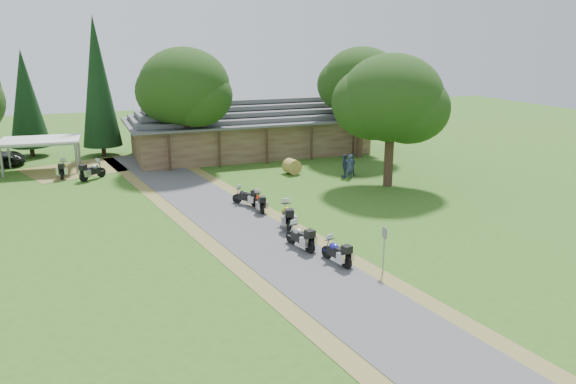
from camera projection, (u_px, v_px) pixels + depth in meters
name	position (u px, v px, depth m)	size (l,w,h in m)	color
ground	(282.00, 254.00, 26.91)	(120.00, 120.00, 0.00)	#2E5919
driveway	(247.00, 230.00, 30.34)	(46.00, 46.00, 0.00)	#4B4B4E
lodge	(250.00, 126.00, 49.94)	(21.40, 9.40, 4.90)	brown
carport	(42.00, 155.00, 43.62)	(5.81, 3.87, 2.52)	silver
motorcycle_row_a	(336.00, 251.00, 25.65)	(1.83, 0.60, 1.25)	#1E1F9C
motorcycle_row_b	(300.00, 236.00, 27.50)	(1.95, 0.64, 1.33)	#929499
motorcycle_row_c	(287.00, 215.00, 30.59)	(2.13, 0.70, 1.46)	gold
motorcycle_row_d	(259.00, 201.00, 33.53)	(1.76, 0.57, 1.20)	#B41E06
motorcycle_row_e	(246.00, 196.00, 34.68)	(1.78, 0.58, 1.22)	black
motorcycle_carport_a	(63.00, 168.00, 41.70)	(1.97, 0.64, 1.35)	#F1E800
motorcycle_carport_b	(92.00, 170.00, 41.05)	(2.06, 0.67, 1.41)	slate
person_a	(350.00, 164.00, 41.44)	(0.58, 0.42, 2.04)	navy
person_b	(351.00, 163.00, 42.35)	(0.53, 0.38, 1.86)	navy
person_c	(345.00, 164.00, 41.62)	(0.58, 0.42, 2.04)	navy
hay_bale	(292.00, 167.00, 42.76)	(1.15, 1.15, 1.06)	olive
sign_post	(384.00, 250.00, 24.54)	(0.38, 0.06, 2.13)	gray
oak_lodge_left	(185.00, 102.00, 43.85)	(7.07, 7.07, 10.37)	black
oak_lodge_right	(361.00, 95.00, 47.49)	(6.54, 6.54, 10.68)	black
oak_driveway	(391.00, 115.00, 38.16)	(7.00, 7.00, 9.91)	black
cedar_near	(98.00, 87.00, 48.17)	(3.33, 3.33, 11.99)	black
cedar_far	(26.00, 104.00, 48.15)	(3.35, 3.35, 9.19)	black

